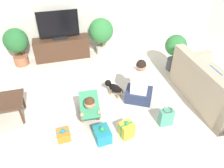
{
  "coord_description": "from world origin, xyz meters",
  "views": [
    {
      "loc": [
        -0.36,
        -2.91,
        2.96
      ],
      "look_at": [
        0.51,
        0.31,
        0.45
      ],
      "focal_mm": 35.0,
      "sensor_mm": 36.0,
      "label": 1
    }
  ],
  "objects_px": {
    "potted_plant_back_left": "(16,43)",
    "person_kneeling": "(89,106)",
    "potted_plant_back_right": "(101,32)",
    "dog": "(113,87)",
    "gift_box_a": "(102,134)",
    "gift_bag_a": "(166,117)",
    "tv": "(59,26)",
    "gift_box_c": "(63,135)",
    "gift_box_b": "(127,130)",
    "sofa_right": "(210,88)",
    "person_sitting": "(139,86)",
    "potted_plant_corner_right": "(175,49)",
    "tv_console": "(62,48)"
  },
  "relations": [
    {
      "from": "tv",
      "to": "person_kneeling",
      "type": "height_order",
      "value": "tv"
    },
    {
      "from": "tv_console",
      "to": "potted_plant_corner_right",
      "type": "relative_size",
      "value": 1.56
    },
    {
      "from": "potted_plant_corner_right",
      "to": "dog",
      "type": "bearing_deg",
      "value": -161.07
    },
    {
      "from": "potted_plant_back_left",
      "to": "potted_plant_corner_right",
      "type": "xyz_separation_m",
      "value": [
        3.59,
        -1.21,
        -0.02
      ]
    },
    {
      "from": "gift_box_a",
      "to": "gift_box_c",
      "type": "relative_size",
      "value": 1.38
    },
    {
      "from": "potted_plant_back_left",
      "to": "tv_console",
      "type": "bearing_deg",
      "value": 2.73
    },
    {
      "from": "person_sitting",
      "to": "gift_box_c",
      "type": "bearing_deg",
      "value": 50.37
    },
    {
      "from": "person_sitting",
      "to": "gift_box_a",
      "type": "relative_size",
      "value": 3.04
    },
    {
      "from": "person_sitting",
      "to": "dog",
      "type": "height_order",
      "value": "person_sitting"
    },
    {
      "from": "dog",
      "to": "gift_box_a",
      "type": "height_order",
      "value": "gift_box_a"
    },
    {
      "from": "gift_box_a",
      "to": "tv_console",
      "type": "bearing_deg",
      "value": 97.69
    },
    {
      "from": "potted_plant_back_left",
      "to": "potted_plant_corner_right",
      "type": "relative_size",
      "value": 1.06
    },
    {
      "from": "potted_plant_back_left",
      "to": "person_kneeling",
      "type": "bearing_deg",
      "value": -60.67
    },
    {
      "from": "sofa_right",
      "to": "person_sitting",
      "type": "height_order",
      "value": "person_sitting"
    },
    {
      "from": "tv",
      "to": "gift_box_b",
      "type": "relative_size",
      "value": 2.93
    },
    {
      "from": "potted_plant_corner_right",
      "to": "gift_box_a",
      "type": "distance_m",
      "value": 2.76
    },
    {
      "from": "tv_console",
      "to": "gift_box_c",
      "type": "relative_size",
      "value": 6.06
    },
    {
      "from": "potted_plant_back_left",
      "to": "person_kneeling",
      "type": "height_order",
      "value": "potted_plant_back_left"
    },
    {
      "from": "potted_plant_back_right",
      "to": "potted_plant_corner_right",
      "type": "xyz_separation_m",
      "value": [
        1.49,
        -1.21,
        -0.07
      ]
    },
    {
      "from": "tv",
      "to": "potted_plant_back_left",
      "type": "distance_m",
      "value": 1.09
    },
    {
      "from": "potted_plant_back_right",
      "to": "person_sitting",
      "type": "height_order",
      "value": "potted_plant_back_right"
    },
    {
      "from": "tv",
      "to": "gift_box_b",
      "type": "distance_m",
      "value": 3.15
    },
    {
      "from": "tv_console",
      "to": "potted_plant_back_left",
      "type": "distance_m",
      "value": 1.09
    },
    {
      "from": "potted_plant_back_right",
      "to": "dog",
      "type": "height_order",
      "value": "potted_plant_back_right"
    },
    {
      "from": "tv",
      "to": "gift_box_c",
      "type": "distance_m",
      "value": 2.87
    },
    {
      "from": "potted_plant_corner_right",
      "to": "dog",
      "type": "xyz_separation_m",
      "value": [
        -1.66,
        -0.57,
        -0.38
      ]
    },
    {
      "from": "gift_box_c",
      "to": "dog",
      "type": "bearing_deg",
      "value": 39.42
    },
    {
      "from": "gift_box_a",
      "to": "gift_bag_a",
      "type": "relative_size",
      "value": 0.91
    },
    {
      "from": "tv",
      "to": "person_kneeling",
      "type": "relative_size",
      "value": 1.26
    },
    {
      "from": "tv",
      "to": "gift_box_c",
      "type": "relative_size",
      "value": 4.27
    },
    {
      "from": "potted_plant_corner_right",
      "to": "tv_console",
      "type": "bearing_deg",
      "value": 153.64
    },
    {
      "from": "sofa_right",
      "to": "dog",
      "type": "bearing_deg",
      "value": 69.38
    },
    {
      "from": "gift_bag_a",
      "to": "tv_console",
      "type": "bearing_deg",
      "value": 118.46
    },
    {
      "from": "potted_plant_corner_right",
      "to": "person_kneeling",
      "type": "bearing_deg",
      "value": -153.01
    },
    {
      "from": "gift_bag_a",
      "to": "potted_plant_back_left",
      "type": "bearing_deg",
      "value": 132.64
    },
    {
      "from": "tv_console",
      "to": "dog",
      "type": "distance_m",
      "value": 2.03
    },
    {
      "from": "gift_box_b",
      "to": "gift_box_c",
      "type": "height_order",
      "value": "gift_box_b"
    },
    {
      "from": "potted_plant_back_left",
      "to": "potted_plant_corner_right",
      "type": "distance_m",
      "value": 3.79
    },
    {
      "from": "gift_box_b",
      "to": "person_kneeling",
      "type": "bearing_deg",
      "value": 134.16
    },
    {
      "from": "person_sitting",
      "to": "sofa_right",
      "type": "bearing_deg",
      "value": -165.33
    },
    {
      "from": "tv_console",
      "to": "dog",
      "type": "height_order",
      "value": "tv_console"
    },
    {
      "from": "tv",
      "to": "gift_box_a",
      "type": "height_order",
      "value": "tv"
    },
    {
      "from": "gift_bag_a",
      "to": "gift_box_c",
      "type": "bearing_deg",
      "value": 175.43
    },
    {
      "from": "gift_box_a",
      "to": "gift_box_b",
      "type": "distance_m",
      "value": 0.41
    },
    {
      "from": "tv_console",
      "to": "person_kneeling",
      "type": "relative_size",
      "value": 1.79
    },
    {
      "from": "dog",
      "to": "gift_box_a",
      "type": "distance_m",
      "value": 1.21
    },
    {
      "from": "potted_plant_back_left",
      "to": "gift_bag_a",
      "type": "height_order",
      "value": "potted_plant_back_left"
    },
    {
      "from": "sofa_right",
      "to": "person_sitting",
      "type": "relative_size",
      "value": 1.85
    },
    {
      "from": "gift_box_b",
      "to": "gift_bag_a",
      "type": "bearing_deg",
      "value": 5.12
    },
    {
      "from": "person_kneeling",
      "to": "gift_box_c",
      "type": "xyz_separation_m",
      "value": [
        -0.51,
        -0.33,
        -0.24
      ]
    }
  ]
}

